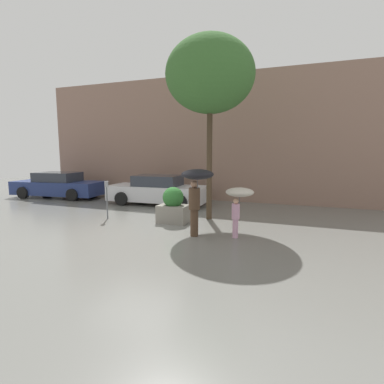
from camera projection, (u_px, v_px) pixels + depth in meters
The scene contains 9 objects.
ground_plane at pixel (136, 231), 9.00m from camera, with size 40.00×40.00×0.00m, color slate.
building_facade at pixel (204, 139), 14.62m from camera, with size 18.00×0.30×6.00m.
planter_box at pixel (173, 206), 10.04m from camera, with size 1.00×0.70×1.21m.
person_adult at pixel (196, 185), 8.24m from camera, with size 0.89×0.89×1.91m.
person_child at pixel (239, 197), 8.20m from camera, with size 0.77×0.77×1.41m.
parked_car_near at pixel (158, 191), 13.59m from camera, with size 4.56×2.05×1.31m.
parked_car_far at pixel (58, 186), 15.55m from camera, with size 4.81×2.24×1.31m.
street_tree at pixel (210, 75), 9.99m from camera, with size 3.00×3.00×6.20m.
parking_meter at pixel (107, 192), 10.56m from camera, with size 0.14×0.14×1.35m.
Camera 1 is at (4.67, -7.60, 2.40)m, focal length 28.00 mm.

